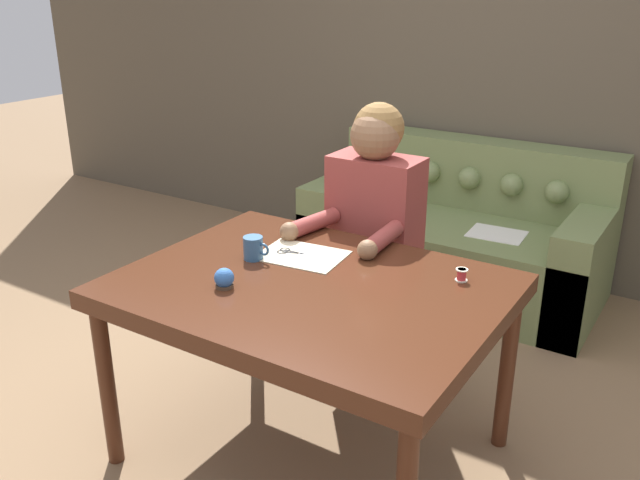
{
  "coord_description": "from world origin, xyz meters",
  "views": [
    {
      "loc": [
        1.29,
        -1.86,
        1.75
      ],
      "look_at": [
        0.03,
        0.11,
        0.83
      ],
      "focal_mm": 38.0,
      "sensor_mm": 36.0,
      "label": 1
    }
  ],
  "objects_px": {
    "pin_cushion": "(224,279)",
    "dining_table": "(310,300)",
    "scissors": "(293,253)",
    "person": "(373,240)",
    "mug": "(254,248)",
    "thread_spool": "(462,275)",
    "couch": "(457,238)"
  },
  "relations": [
    {
      "from": "scissors",
      "to": "pin_cushion",
      "type": "bearing_deg",
      "value": -93.43
    },
    {
      "from": "mug",
      "to": "thread_spool",
      "type": "height_order",
      "value": "mug"
    },
    {
      "from": "person",
      "to": "thread_spool",
      "type": "height_order",
      "value": "person"
    },
    {
      "from": "dining_table",
      "to": "thread_spool",
      "type": "xyz_separation_m",
      "value": [
        0.45,
        0.3,
        0.09
      ]
    },
    {
      "from": "person",
      "to": "pin_cushion",
      "type": "height_order",
      "value": "person"
    },
    {
      "from": "dining_table",
      "to": "person",
      "type": "bearing_deg",
      "value": 99.19
    },
    {
      "from": "thread_spool",
      "to": "pin_cushion",
      "type": "bearing_deg",
      "value": -143.65
    },
    {
      "from": "couch",
      "to": "person",
      "type": "distance_m",
      "value": 1.12
    },
    {
      "from": "couch",
      "to": "person",
      "type": "height_order",
      "value": "person"
    },
    {
      "from": "thread_spool",
      "to": "couch",
      "type": "bearing_deg",
      "value": 111.25
    },
    {
      "from": "dining_table",
      "to": "couch",
      "type": "height_order",
      "value": "couch"
    },
    {
      "from": "dining_table",
      "to": "scissors",
      "type": "xyz_separation_m",
      "value": [
        -0.21,
        0.19,
        0.07
      ]
    },
    {
      "from": "mug",
      "to": "couch",
      "type": "bearing_deg",
      "value": 83.66
    },
    {
      "from": "dining_table",
      "to": "thread_spool",
      "type": "relative_size",
      "value": 29.75
    },
    {
      "from": "thread_spool",
      "to": "dining_table",
      "type": "bearing_deg",
      "value": -145.9
    },
    {
      "from": "dining_table",
      "to": "couch",
      "type": "bearing_deg",
      "value": 93.7
    },
    {
      "from": "couch",
      "to": "pin_cushion",
      "type": "xyz_separation_m",
      "value": [
        -0.12,
        -1.94,
        0.46
      ]
    },
    {
      "from": "dining_table",
      "to": "person",
      "type": "xyz_separation_m",
      "value": [
        -0.11,
        0.68,
        -0.02
      ]
    },
    {
      "from": "person",
      "to": "dining_table",
      "type": "bearing_deg",
      "value": -80.81
    },
    {
      "from": "mug",
      "to": "thread_spool",
      "type": "relative_size",
      "value": 2.51
    },
    {
      "from": "pin_cushion",
      "to": "dining_table",
      "type": "bearing_deg",
      "value": 40.38
    },
    {
      "from": "thread_spool",
      "to": "pin_cushion",
      "type": "xyz_separation_m",
      "value": [
        -0.68,
        -0.5,
        0.01
      ]
    },
    {
      "from": "couch",
      "to": "mug",
      "type": "relative_size",
      "value": 14.72
    },
    {
      "from": "thread_spool",
      "to": "pin_cushion",
      "type": "relative_size",
      "value": 0.63
    },
    {
      "from": "couch",
      "to": "thread_spool",
      "type": "bearing_deg",
      "value": -68.75
    },
    {
      "from": "person",
      "to": "pin_cushion",
      "type": "bearing_deg",
      "value": -97.76
    },
    {
      "from": "person",
      "to": "pin_cushion",
      "type": "relative_size",
      "value": 17.63
    },
    {
      "from": "scissors",
      "to": "dining_table",
      "type": "bearing_deg",
      "value": -42.44
    },
    {
      "from": "dining_table",
      "to": "pin_cushion",
      "type": "height_order",
      "value": "pin_cushion"
    },
    {
      "from": "couch",
      "to": "scissors",
      "type": "relative_size",
      "value": 8.45
    },
    {
      "from": "person",
      "to": "scissors",
      "type": "bearing_deg",
      "value": -101.08
    },
    {
      "from": "scissors",
      "to": "person",
      "type": "bearing_deg",
      "value": 78.92
    }
  ]
}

